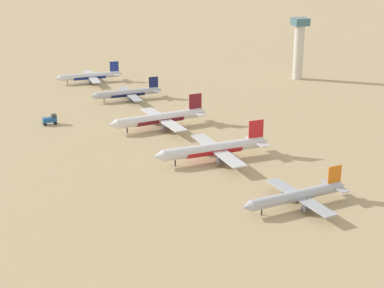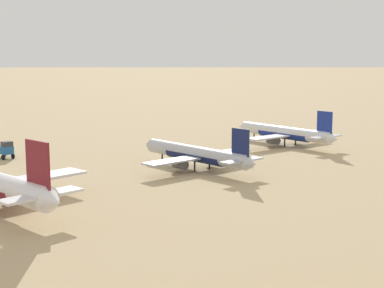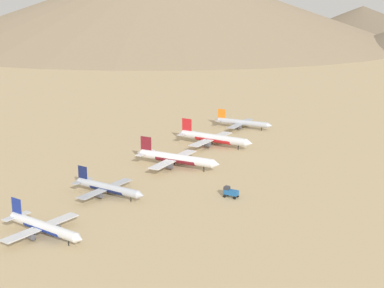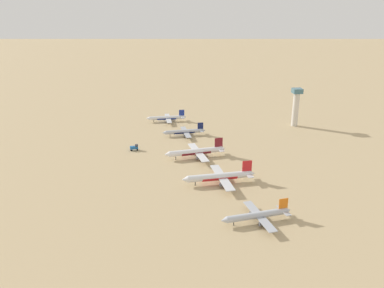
# 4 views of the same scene
# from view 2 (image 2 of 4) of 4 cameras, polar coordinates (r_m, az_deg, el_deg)

# --- Properties ---
(ground_plane) EXTENTS (1800.00, 1800.00, 0.00)m
(ground_plane) POSITION_cam_2_polar(r_m,az_deg,el_deg) (90.34, -18.13, -6.21)
(ground_plane) COLOR tan
(parked_jet_0) EXTENTS (32.88, 26.69, 9.49)m
(parked_jet_0) POSITION_cam_2_polar(r_m,az_deg,el_deg) (147.84, 9.12, 1.09)
(parked_jet_0) COLOR silver
(parked_jet_0) RESTS_ON ground
(parked_jet_1) EXTENTS (32.22, 26.23, 9.29)m
(parked_jet_1) POSITION_cam_2_polar(r_m,az_deg,el_deg) (115.32, 0.44, -1.00)
(parked_jet_1) COLOR #B2B7C1
(parked_jet_1) RESTS_ON ground
(service_truck) EXTENTS (5.48, 3.34, 3.90)m
(service_truck) POSITION_cam_2_polar(r_m,az_deg,el_deg) (134.37, -17.93, -0.46)
(service_truck) COLOR #1E5999
(service_truck) RESTS_ON ground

